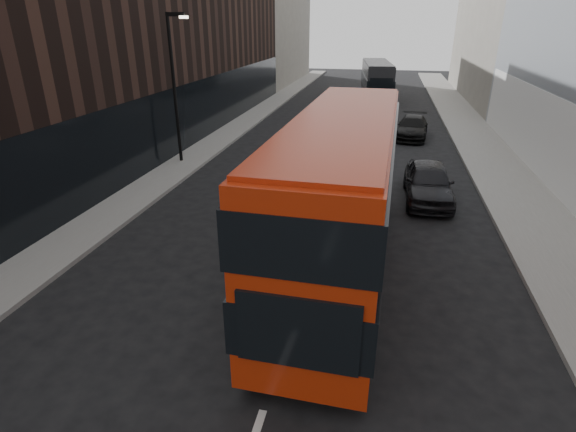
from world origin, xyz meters
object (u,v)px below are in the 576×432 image
Objects in this scene: car_a at (428,182)px; car_b at (373,126)px; street_lamp at (175,80)px; red_bus at (341,189)px; car_c at (412,127)px; grey_bus at (376,79)px.

car_b is at bearing 103.66° from car_a.
street_lamp reaches higher than red_bus.
red_bus is at bearing -45.50° from street_lamp.
street_lamp is 14.80m from car_c.
street_lamp is at bearing 166.21° from car_a.
car_b is (9.38, 7.35, -3.41)m from street_lamp.
street_lamp is at bearing -143.61° from car_b.
car_a is 0.96× the size of car_b.
grey_bus is at bearing 95.47° from car_a.
street_lamp reaches higher than car_c.
car_a is (2.97, -26.95, -0.99)m from grey_bus.
car_a is at bearing -89.78° from grey_bus.
car_c is (2.78, 17.39, -1.87)m from red_bus.
street_lamp reaches higher than car_a.
grey_bus is 27.13m from car_a.
red_bus is at bearing -92.94° from car_b.
car_c is (-0.18, 10.98, -0.12)m from car_a.
red_bus is 2.40× the size of car_b.
grey_bus is 2.30× the size of car_c.
car_b reaches higher than car_a.
grey_bus is 16.25m from car_c.
street_lamp is 12.39m from car_b.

